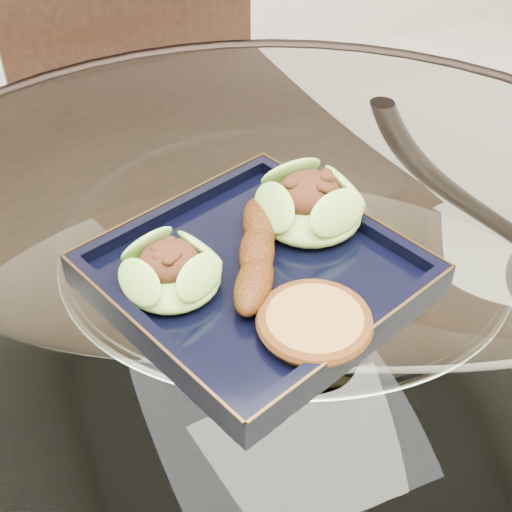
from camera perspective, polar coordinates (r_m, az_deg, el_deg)
name	(u,v)px	position (r m, az deg, el deg)	size (l,w,h in m)	color
dining_table	(280,382)	(0.84, 1.90, -10.03)	(1.13, 1.13, 0.77)	white
dining_chair	(167,174)	(1.22, -7.17, 6.49)	(0.45, 0.45, 1.01)	black
navy_plate	(256,279)	(0.70, 0.00, -1.86)	(0.27, 0.27, 0.02)	black
lettuce_wrap_left	(171,274)	(0.67, -6.79, -1.40)	(0.09, 0.09, 0.03)	#5DA730
lettuce_wrap_right	(309,207)	(0.74, 4.30, 3.93)	(0.11, 0.11, 0.04)	#568F29
roasted_plantain	(257,252)	(0.69, 0.07, 0.29)	(0.16, 0.03, 0.03)	#5E2C09
crumb_patty	(315,323)	(0.63, 4.70, -5.40)	(0.09, 0.09, 0.02)	#AC7F39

